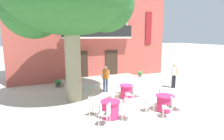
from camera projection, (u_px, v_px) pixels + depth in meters
name	position (u px, v px, depth m)	size (l,w,h in m)	color
ground_plane	(135.00, 95.00, 11.49)	(120.00, 120.00, 0.00)	beige
building_facade	(88.00, 33.00, 16.84)	(13.00, 5.09, 7.50)	#B24C42
entrance_step_platform	(102.00, 81.00, 14.58)	(5.85, 2.50, 0.25)	silver
plane_tree	(69.00, 0.00, 9.66)	(6.68, 5.86, 7.40)	gray
cafe_table_near_tree	(127.00, 91.00, 10.86)	(0.86, 0.86, 0.76)	#E52D66
cafe_chair_near_tree_0	(139.00, 88.00, 11.04)	(0.49, 0.49, 0.91)	silver
cafe_chair_near_tree_1	(124.00, 86.00, 11.58)	(0.52, 0.52, 0.91)	silver
cafe_chair_near_tree_2	(114.00, 90.00, 10.72)	(0.51, 0.51, 0.91)	silver
cafe_chair_near_tree_3	(131.00, 93.00, 10.12)	(0.50, 0.50, 0.91)	silver
cafe_table_middle	(165.00, 103.00, 9.02)	(0.86, 0.86, 0.76)	#E52D66
cafe_chair_middle_0	(150.00, 101.00, 8.84)	(0.50, 0.50, 0.91)	silver
cafe_chair_middle_1	(169.00, 106.00, 8.25)	(0.55, 0.55, 0.91)	silver
cafe_chair_middle_2	(180.00, 100.00, 9.07)	(0.53, 0.53, 0.91)	silver
cafe_chair_middle_3	(161.00, 95.00, 9.74)	(0.55, 0.55, 0.91)	silver
cafe_table_front	(110.00, 109.00, 8.26)	(0.86, 0.86, 0.76)	#E52D66
cafe_chair_front_0	(115.00, 100.00, 8.95)	(0.57, 0.57, 0.91)	silver
cafe_chair_front_1	(94.00, 105.00, 8.40)	(0.57, 0.57, 0.91)	silver
cafe_chair_front_2	(106.00, 113.00, 7.51)	(0.57, 0.57, 0.91)	silver
cafe_chair_front_3	(128.00, 108.00, 8.06)	(0.57, 0.57, 0.91)	silver
ground_planter_left	(58.00, 83.00, 13.25)	(0.44, 0.44, 0.52)	#47423D
ground_planter_right	(140.00, 74.00, 15.74)	(0.38, 0.38, 0.65)	slate
pedestrian_near_entrance	(174.00, 74.00, 12.88)	(0.53, 0.40, 1.69)	#232328
pedestrian_mid_plaza	(105.00, 77.00, 11.96)	(0.53, 0.40, 1.66)	#384260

